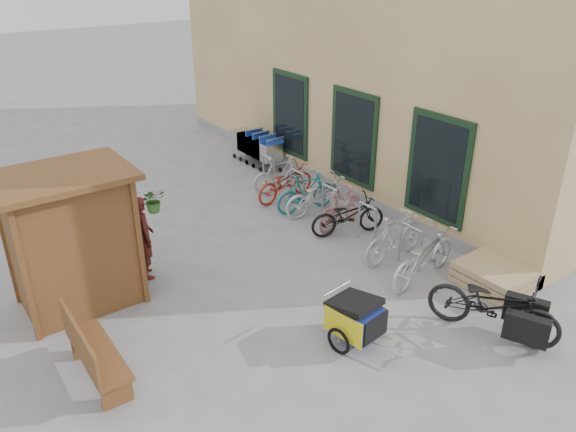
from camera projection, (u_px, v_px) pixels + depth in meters
ground at (316, 306)px, 9.68m from camera, size 80.00×80.00×0.00m
building at (404, 35)px, 14.89m from camera, size 6.07×13.00×7.00m
kiosk at (64, 223)px, 9.08m from camera, size 2.49×1.65×2.40m
bike_rack at (330, 201)px, 12.43m from camera, size 0.05×5.35×0.86m
pallet_stack at (493, 276)px, 10.16m from camera, size 1.00×1.20×0.40m
bench at (92, 352)px, 7.79m from camera, size 0.50×1.59×1.01m
shopping_carts at (256, 145)px, 15.73m from camera, size 0.57×1.92×1.02m
child_trailer at (356, 317)px, 8.62m from camera, size 0.87×1.42×0.82m
cargo_bike at (495, 306)px, 8.76m from camera, size 1.47×2.17×1.08m
person_kiosk at (143, 237)px, 10.25m from camera, size 0.47×0.64×1.61m
bike_0 at (423, 256)px, 10.25m from camera, size 1.97×0.95×0.99m
bike_1 at (395, 237)px, 10.94m from camera, size 1.67×0.55×0.99m
bike_2 at (348, 215)px, 11.94m from camera, size 1.75×1.07×0.87m
bike_3 at (341, 207)px, 12.27m from camera, size 1.57×0.74×0.91m
bike_4 at (319, 195)px, 12.85m from camera, size 1.82×0.83×0.92m
bike_5 at (306, 192)px, 12.99m from camera, size 1.59×0.61×0.93m
bike_6 at (285, 182)px, 13.60m from camera, size 1.73×0.74×0.89m
bike_7 at (280, 174)px, 14.10m from camera, size 1.53×0.57×0.90m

